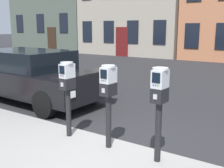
{
  "coord_description": "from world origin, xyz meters",
  "views": [
    {
      "loc": [
        2.23,
        -3.54,
        2.03
      ],
      "look_at": [
        -0.1,
        -0.04,
        1.16
      ],
      "focal_mm": 43.74,
      "sensor_mm": 36.0,
      "label": 1
    }
  ],
  "objects_px": {
    "parking_meter_twin_adjacent": "(108,92)",
    "parking_meter_end_of_row": "(159,98)",
    "parking_meter_near_kerb": "(68,86)",
    "parked_car_silver_sedan": "(30,75)"
  },
  "relations": [
    {
      "from": "parking_meter_twin_adjacent",
      "to": "parking_meter_end_of_row",
      "type": "height_order",
      "value": "parking_meter_end_of_row"
    },
    {
      "from": "parking_meter_near_kerb",
      "to": "parking_meter_end_of_row",
      "type": "bearing_deg",
      "value": 93.47
    },
    {
      "from": "parking_meter_near_kerb",
      "to": "parked_car_silver_sedan",
      "type": "xyz_separation_m",
      "value": [
        -2.92,
        1.62,
        -0.31
      ]
    },
    {
      "from": "parking_meter_end_of_row",
      "to": "parked_car_silver_sedan",
      "type": "bearing_deg",
      "value": -105.82
    },
    {
      "from": "parking_meter_twin_adjacent",
      "to": "parked_car_silver_sedan",
      "type": "height_order",
      "value": "parking_meter_twin_adjacent"
    },
    {
      "from": "parking_meter_near_kerb",
      "to": "parking_meter_end_of_row",
      "type": "height_order",
      "value": "parking_meter_end_of_row"
    },
    {
      "from": "parked_car_silver_sedan",
      "to": "parking_meter_end_of_row",
      "type": "bearing_deg",
      "value": -17.32
    },
    {
      "from": "parking_meter_near_kerb",
      "to": "parking_meter_twin_adjacent",
      "type": "distance_m",
      "value": 0.85
    },
    {
      "from": "parking_meter_near_kerb",
      "to": "parking_meter_twin_adjacent",
      "type": "bearing_deg",
      "value": 93.47
    },
    {
      "from": "parking_meter_twin_adjacent",
      "to": "parked_car_silver_sedan",
      "type": "relative_size",
      "value": 0.3
    }
  ]
}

